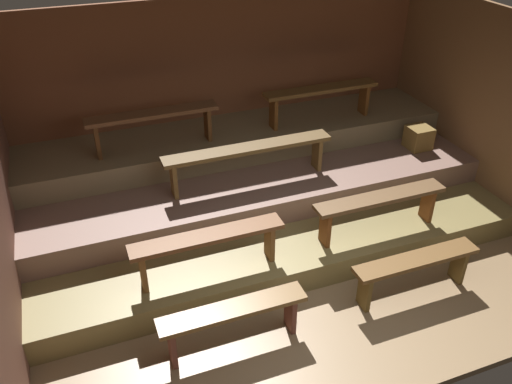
# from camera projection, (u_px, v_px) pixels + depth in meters

# --- Properties ---
(ground) EXTENTS (6.61, 4.81, 0.08)m
(ground) POSITION_uv_depth(u_px,v_px,m) (278.00, 247.00, 6.53)
(ground) COLOR #876C4B
(wall_back) EXTENTS (6.61, 0.06, 2.58)m
(wall_back) POSITION_uv_depth(u_px,v_px,m) (224.00, 89.00, 7.43)
(wall_back) COLOR brown
(wall_back) RESTS_ON ground
(wall_right) EXTENTS (0.06, 4.81, 2.58)m
(wall_right) POSITION_uv_depth(u_px,v_px,m) (492.00, 114.00, 6.71)
(wall_right) COLOR brown
(wall_right) RESTS_ON ground
(platform_lower) EXTENTS (5.81, 2.90, 0.31)m
(platform_lower) POSITION_uv_depth(u_px,v_px,m) (262.00, 211.00, 6.87)
(platform_lower) COLOR olive
(platform_lower) RESTS_ON ground
(platform_middle) EXTENTS (5.81, 2.03, 0.31)m
(platform_middle) POSITION_uv_depth(u_px,v_px,m) (250.00, 174.00, 7.05)
(platform_middle) COLOR #846255
(platform_middle) RESTS_ON platform_lower
(platform_upper) EXTENTS (5.81, 1.07, 0.31)m
(platform_upper) POSITION_uv_depth(u_px,v_px,m) (238.00, 139.00, 7.26)
(platform_upper) COLOR #807150
(platform_upper) RESTS_ON platform_middle
(bench_floor_left) EXTENTS (1.44, 0.25, 0.49)m
(bench_floor_left) POSITION_uv_depth(u_px,v_px,m) (233.00, 316.00, 4.97)
(bench_floor_left) COLOR brown
(bench_floor_left) RESTS_ON ground
(bench_floor_right) EXTENTS (1.44, 0.25, 0.49)m
(bench_floor_right) POSITION_uv_depth(u_px,v_px,m) (415.00, 265.00, 5.59)
(bench_floor_right) COLOR brown
(bench_floor_right) RESTS_ON ground
(bench_lower_left) EXTENTS (1.62, 0.25, 0.49)m
(bench_lower_left) POSITION_uv_depth(u_px,v_px,m) (208.00, 242.00, 5.41)
(bench_lower_left) COLOR brown
(bench_lower_left) RESTS_ON platform_lower
(bench_lower_right) EXTENTS (1.62, 0.25, 0.49)m
(bench_lower_right) POSITION_uv_depth(u_px,v_px,m) (380.00, 203.00, 6.03)
(bench_lower_right) COLOR brown
(bench_lower_right) RESTS_ON platform_lower
(bench_middle_center) EXTENTS (2.12, 0.25, 0.49)m
(bench_middle_center) POSITION_uv_depth(u_px,v_px,m) (248.00, 153.00, 6.39)
(bench_middle_center) COLOR brown
(bench_middle_center) RESTS_ON platform_middle
(bench_upper_left) EXTENTS (1.64, 0.25, 0.49)m
(bench_upper_left) POSITION_uv_depth(u_px,v_px,m) (153.00, 119.00, 6.50)
(bench_upper_left) COLOR brown
(bench_upper_left) RESTS_ON platform_upper
(bench_upper_right) EXTENTS (1.64, 0.25, 0.49)m
(bench_upper_right) POSITION_uv_depth(u_px,v_px,m) (321.00, 94.00, 7.20)
(bench_upper_right) COLOR brown
(bench_upper_right) RESTS_ON platform_upper
(wooden_crate_middle) EXTENTS (0.31, 0.31, 0.31)m
(wooden_crate_middle) POSITION_uv_depth(u_px,v_px,m) (419.00, 138.00, 7.29)
(wooden_crate_middle) COLOR brown
(wooden_crate_middle) RESTS_ON platform_middle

